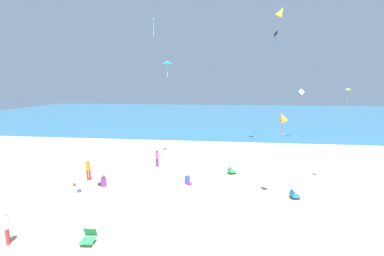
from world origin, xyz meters
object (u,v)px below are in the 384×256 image
(person_3, at_px, (75,189))
(kite_white, at_px, (302,92))
(beach_chair_near_camera, at_px, (89,237))
(person_1, at_px, (188,180))
(person_2, at_px, (6,226))
(beach_chair_mid_beach, at_px, (231,171))
(beach_chair_far_left, at_px, (294,195))
(kite_yellow, at_px, (281,12))
(person_4, at_px, (157,157))
(person_5, at_px, (88,169))
(person_0, at_px, (103,182))
(kite_black, at_px, (276,34))
(kite_green, at_px, (153,22))
(kite_lime, at_px, (349,89))
(kite_orange, at_px, (282,117))
(kite_teal, at_px, (167,62))

(person_3, height_order, kite_white, kite_white)
(beach_chair_near_camera, xyz_separation_m, person_1, (3.43, 7.22, -0.01))
(person_2, bearing_deg, beach_chair_mid_beach, 11.80)
(beach_chair_far_left, xyz_separation_m, kite_yellow, (1.48, 13.80, 14.38))
(beach_chair_near_camera, bearing_deg, person_4, 174.68)
(person_1, bearing_deg, person_5, -124.03)
(beach_chair_near_camera, relative_size, person_4, 0.47)
(beach_chair_near_camera, relative_size, person_0, 0.87)
(person_4, relative_size, kite_black, 1.30)
(person_5, distance_m, kite_black, 26.62)
(kite_green, relative_size, kite_yellow, 0.99)
(kite_green, xyz_separation_m, kite_white, (15.56, 12.49, -5.83))
(beach_chair_far_left, relative_size, beach_chair_near_camera, 0.91)
(person_2, bearing_deg, kite_black, 24.11)
(beach_chair_far_left, height_order, person_1, person_1)
(kite_lime, bearing_deg, person_1, -175.35)
(beach_chair_far_left, relative_size, person_3, 0.94)
(beach_chair_mid_beach, bearing_deg, person_1, -165.64)
(beach_chair_near_camera, distance_m, person_3, 6.06)
(person_2, distance_m, kite_orange, 14.68)
(person_2, relative_size, kite_orange, 1.16)
(person_2, distance_m, kite_white, 31.29)
(person_2, bearing_deg, person_0, 46.83)
(beach_chair_far_left, bearing_deg, person_3, 177.40)
(beach_chair_far_left, relative_size, person_4, 0.43)
(person_4, distance_m, kite_orange, 11.23)
(beach_chair_near_camera, bearing_deg, person_3, -146.77)
(person_3, bearing_deg, kite_yellow, -4.97)
(beach_chair_near_camera, xyz_separation_m, kite_orange, (9.25, 5.39, 4.80))
(person_1, bearing_deg, beach_chair_near_camera, -60.98)
(person_0, relative_size, person_3, 1.18)
(beach_chair_far_left, relative_size, kite_white, 0.35)
(person_5, distance_m, kite_white, 26.22)
(kite_teal, bearing_deg, beach_chair_near_camera, -92.78)
(beach_chair_far_left, distance_m, kite_white, 19.64)
(kite_white, bearing_deg, person_3, -135.85)
(person_2, relative_size, kite_yellow, 1.06)
(kite_green, bearing_deg, person_1, -50.03)
(person_5, relative_size, kite_teal, 1.06)
(kite_black, bearing_deg, person_4, -131.66)
(kite_lime, height_order, kite_teal, kite_teal)
(kite_black, xyz_separation_m, kite_lime, (1.68, -16.06, -6.65))
(beach_chair_far_left, xyz_separation_m, kite_white, (5.41, 17.95, 5.84))
(beach_chair_far_left, bearing_deg, person_1, 161.36)
(kite_lime, height_order, kite_white, kite_lime)
(person_3, bearing_deg, beach_chair_near_camera, -101.58)
(kite_white, relative_size, kite_teal, 1.25)
(beach_chair_near_camera, relative_size, kite_teal, 0.48)
(kite_teal, bearing_deg, person_0, -111.72)
(person_2, height_order, person_4, person_2)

